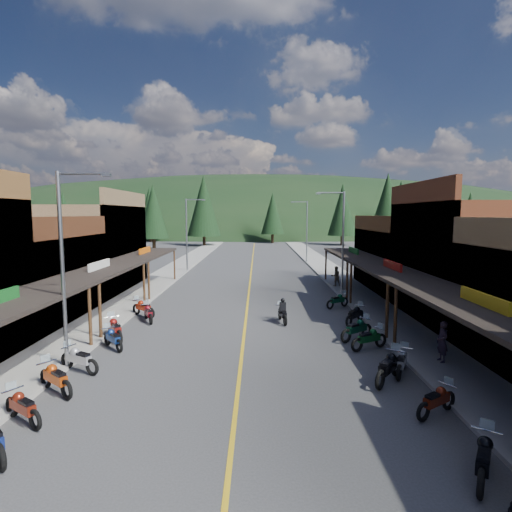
{
  "coord_description": "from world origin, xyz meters",
  "views": [
    {
      "loc": [
        0.71,
        -21.76,
        6.33
      ],
      "look_at": [
        0.58,
        9.9,
        3.0
      ],
      "focal_mm": 28.0,
      "sensor_mm": 36.0,
      "label": 1
    }
  ],
  "objects_px": {
    "shop_east_3": "(414,260)",
    "pine_10": "(153,212)",
    "pine_9": "(397,214)",
    "pine_11": "(387,208)",
    "shop_west_2": "(15,278)",
    "bike_east_7": "(357,328)",
    "bike_east_3": "(437,399)",
    "streetlight_2": "(341,239)",
    "pine_2": "(204,206)",
    "pedestrian_east_b": "(336,276)",
    "bike_west_6": "(113,338)",
    "bike_east_6": "(369,338)",
    "shop_east_2": "(478,262)",
    "streetlight_0": "(66,261)",
    "bike_east_9": "(338,300)",
    "pine_1": "(150,210)",
    "pine_8": "(111,216)",
    "bike_east_2": "(484,457)",
    "bike_east_4": "(389,366)",
    "pine_4": "(342,210)",
    "pedestrian_east_a": "(442,341)",
    "bike_east_8": "(355,314)",
    "bike_west_9": "(143,307)",
    "streetlight_1": "(188,231)",
    "pine_6": "(470,213)",
    "pine_5": "(400,207)",
    "bike_west_4": "(55,377)",
    "shop_west_3": "(84,248)",
    "pine_7": "(124,210)",
    "bike_west_3": "(23,406)",
    "bike_west_5": "(79,358)",
    "bike_east_5": "(402,361)",
    "streetlight_3": "(306,229)",
    "pine_0": "(63,213)",
    "bike_west_7": "(115,328)"
  },
  "relations": [
    {
      "from": "bike_east_4",
      "to": "bike_east_8",
      "type": "bearing_deg",
      "value": 123.58
    },
    {
      "from": "shop_west_3",
      "to": "streetlight_0",
      "type": "bearing_deg",
      "value": -68.45
    },
    {
      "from": "bike_west_6",
      "to": "pine_9",
      "type": "bearing_deg",
      "value": 15.75
    },
    {
      "from": "pine_5",
      "to": "pine_11",
      "type": "xyz_separation_m",
      "value": [
        -14.0,
        -34.0,
        -0.8
      ]
    },
    {
      "from": "pine_7",
      "to": "bike_west_9",
      "type": "relative_size",
      "value": 5.95
    },
    {
      "from": "shop_west_2",
      "to": "pine_4",
      "type": "height_order",
      "value": "pine_4"
    },
    {
      "from": "shop_east_2",
      "to": "pine_5",
      "type": "bearing_deg",
      "value": 73.96
    },
    {
      "from": "streetlight_1",
      "to": "bike_east_8",
      "type": "xyz_separation_m",
      "value": [
        13.27,
        -21.26,
        -3.85
      ]
    },
    {
      "from": "pine_9",
      "to": "pine_11",
      "type": "distance_m",
      "value": 8.1
    },
    {
      "from": "bike_east_7",
      "to": "pedestrian_east_a",
      "type": "xyz_separation_m",
      "value": [
        2.76,
        -3.31,
        0.39
      ]
    },
    {
      "from": "streetlight_2",
      "to": "bike_east_9",
      "type": "relative_size",
      "value": 4.08
    },
    {
      "from": "bike_west_9",
      "to": "bike_east_9",
      "type": "relative_size",
      "value": 1.07
    },
    {
      "from": "shop_west_3",
      "to": "pine_9",
      "type": "bearing_deg",
      "value": 41.73
    },
    {
      "from": "bike_west_6",
      "to": "bike_east_6",
      "type": "height_order",
      "value": "bike_east_6"
    },
    {
      "from": "bike_west_6",
      "to": "bike_east_3",
      "type": "distance_m",
      "value": 13.89
    },
    {
      "from": "pine_1",
      "to": "pine_8",
      "type": "relative_size",
      "value": 1.25
    },
    {
      "from": "shop_east_2",
      "to": "streetlight_0",
      "type": "xyz_separation_m",
      "value": [
        -20.74,
        -7.7,
        0.94
      ]
    },
    {
      "from": "pine_7",
      "to": "bike_west_3",
      "type": "distance_m",
      "value": 90.26
    },
    {
      "from": "bike_east_7",
      "to": "pine_9",
      "type": "bearing_deg",
      "value": 122.65
    },
    {
      "from": "pine_10",
      "to": "bike_east_3",
      "type": "relative_size",
      "value": 6.14
    },
    {
      "from": "bike_east_3",
      "to": "bike_east_9",
      "type": "relative_size",
      "value": 0.96
    },
    {
      "from": "bike_east_9",
      "to": "bike_west_7",
      "type": "bearing_deg",
      "value": -96.12
    },
    {
      "from": "bike_west_5",
      "to": "pine_1",
      "type": "bearing_deg",
      "value": 40.96
    },
    {
      "from": "pine_6",
      "to": "pine_9",
      "type": "xyz_separation_m",
      "value": [
        -22.0,
        -19.0,
        -0.1
      ]
    },
    {
      "from": "bike_west_5",
      "to": "bike_west_6",
      "type": "bearing_deg",
      "value": 20.64
    },
    {
      "from": "bike_east_5",
      "to": "bike_west_5",
      "type": "bearing_deg",
      "value": -153.36
    },
    {
      "from": "bike_west_5",
      "to": "bike_east_6",
      "type": "xyz_separation_m",
      "value": [
        12.38,
        2.73,
        -0.01
      ]
    },
    {
      "from": "pine_7",
      "to": "bike_west_3",
      "type": "relative_size",
      "value": 6.28
    },
    {
      "from": "bike_west_9",
      "to": "bike_east_4",
      "type": "height_order",
      "value": "bike_east_4"
    },
    {
      "from": "pine_0",
      "to": "pine_8",
      "type": "bearing_deg",
      "value": -50.71
    },
    {
      "from": "shop_west_2",
      "to": "shop_east_3",
      "type": "relative_size",
      "value": 1.0
    },
    {
      "from": "shop_east_3",
      "to": "pine_10",
      "type": "height_order",
      "value": "pine_10"
    },
    {
      "from": "shop_east_2",
      "to": "pine_2",
      "type": "bearing_deg",
      "value": 112.9
    },
    {
      "from": "streetlight_2",
      "to": "pine_7",
      "type": "bearing_deg",
      "value": 119.81
    },
    {
      "from": "pedestrian_east_a",
      "to": "bike_east_8",
      "type": "bearing_deg",
      "value": -166.38
    },
    {
      "from": "pine_5",
      "to": "bike_west_4",
      "type": "distance_m",
      "value": 90.17
    },
    {
      "from": "streetlight_3",
      "to": "pine_5",
      "type": "distance_m",
      "value": 50.08
    },
    {
      "from": "shop_east_2",
      "to": "pine_6",
      "type": "bearing_deg",
      "value": 62.66
    },
    {
      "from": "streetlight_2",
      "to": "pine_2",
      "type": "xyz_separation_m",
      "value": [
        -16.95,
        50.0,
        3.53
      ]
    },
    {
      "from": "shop_east_3",
      "to": "bike_east_7",
      "type": "bearing_deg",
      "value": -120.85
    },
    {
      "from": "pine_11",
      "to": "bike_west_9",
      "type": "bearing_deg",
      "value": -126.54
    },
    {
      "from": "shop_west_2",
      "to": "bike_east_7",
      "type": "xyz_separation_m",
      "value": [
        19.45,
        -3.89,
        -1.91
      ]
    },
    {
      "from": "bike_east_2",
      "to": "bike_east_4",
      "type": "height_order",
      "value": "bike_east_4"
    },
    {
      "from": "pine_4",
      "to": "pine_7",
      "type": "bearing_deg",
      "value": 162.26
    },
    {
      "from": "pine_4",
      "to": "pine_11",
      "type": "bearing_deg",
      "value": -84.81
    },
    {
      "from": "bike_east_7",
      "to": "pedestrian_east_b",
      "type": "bearing_deg",
      "value": 136.94
    },
    {
      "from": "shop_east_3",
      "to": "bike_east_7",
      "type": "xyz_separation_m",
      "value": [
        -8.06,
        -13.49,
        -1.91
      ]
    },
    {
      "from": "bike_west_3",
      "to": "bike_east_4",
      "type": "height_order",
      "value": "bike_east_4"
    },
    {
      "from": "pine_7",
      "to": "pine_11",
      "type": "height_order",
      "value": "pine_7"
    },
    {
      "from": "streetlight_2",
      "to": "pedestrian_east_b",
      "type": "bearing_deg",
      "value": 83.34
    }
  ]
}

